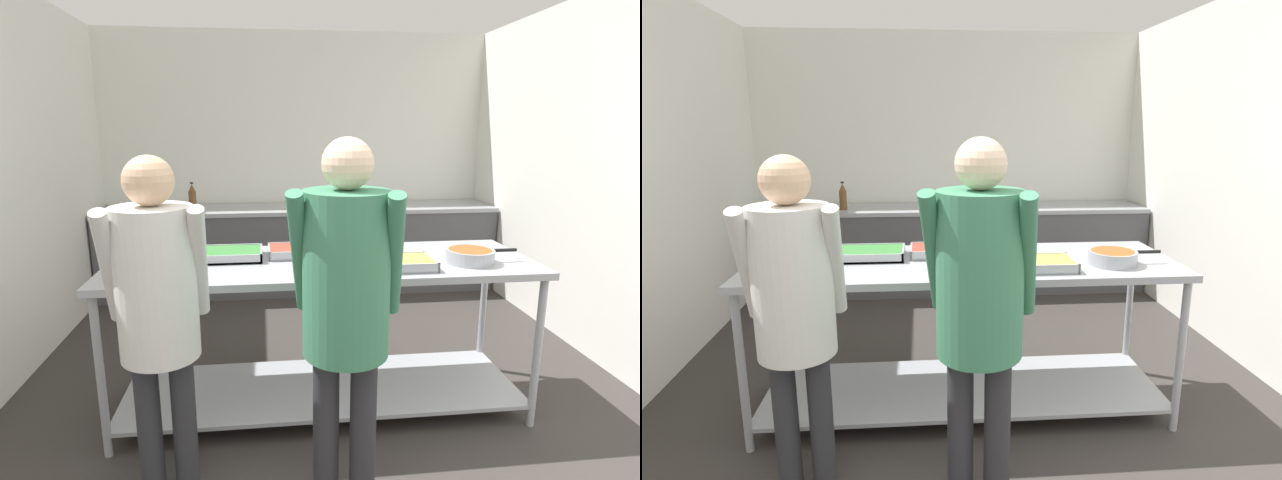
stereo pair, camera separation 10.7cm
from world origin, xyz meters
TOP-DOWN VIEW (x-y plane):
  - wall_rear at (0.00, 4.31)m, footprint 4.16×0.06m
  - wall_left at (-2.05, 2.15)m, footprint 0.06×4.43m
  - wall_right at (2.05, 2.15)m, footprint 0.06×4.43m
  - back_counter at (0.00, 3.94)m, footprint 4.00×0.65m
  - serving_counter at (-0.05, 1.64)m, footprint 2.46×0.81m
  - plate_stack at (-0.96, 1.49)m, footprint 0.26×0.26m
  - serving_tray_vegetables at (-0.59, 1.75)m, footprint 0.40×0.28m
  - serving_tray_greens at (-0.14, 1.78)m, footprint 0.43×0.26m
  - serving_tray_roast at (0.33, 1.45)m, footprint 0.44×0.26m
  - sauce_pan at (0.79, 1.50)m, footprint 0.41×0.27m
  - guest_serving_left at (-0.05, 0.81)m, footprint 0.52×0.41m
  - guest_serving_right at (-0.84, 0.95)m, footprint 0.46×0.35m
  - water_bottle at (-1.06, 3.84)m, footprint 0.07×0.07m

SIDE VIEW (x-z plane):
  - back_counter at x=0.00m, z-range 0.00..0.88m
  - serving_counter at x=-0.05m, z-range 0.16..1.10m
  - serving_tray_greens at x=-0.14m, z-range 0.93..0.99m
  - serving_tray_roast at x=0.33m, z-range 0.93..0.99m
  - serving_tray_vegetables at x=-0.59m, z-range 0.93..0.99m
  - plate_stack at x=-0.96m, z-range 0.94..1.00m
  - sauce_pan at x=0.79m, z-range 0.94..1.02m
  - guest_serving_right at x=-0.84m, z-range 0.19..1.78m
  - water_bottle at x=-1.06m, z-range 0.87..1.15m
  - guest_serving_left at x=-0.05m, z-range 0.19..1.86m
  - wall_rear at x=0.00m, z-range 0.00..2.65m
  - wall_left at x=-2.05m, z-range 0.00..2.65m
  - wall_right at x=2.05m, z-range 0.00..2.65m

